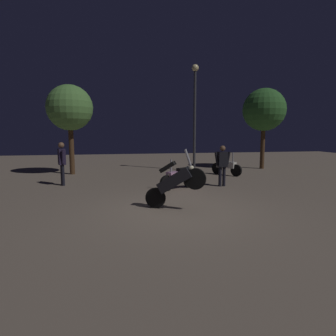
{
  "coord_description": "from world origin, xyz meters",
  "views": [
    {
      "loc": [
        -1.56,
        -7.08,
        2.07
      ],
      "look_at": [
        -0.02,
        1.2,
        1.0
      ],
      "focal_mm": 30.43,
      "sensor_mm": 36.0,
      "label": 1
    }
  ],
  "objects_px": {
    "motorcycle_pink_parked_left": "(179,177)",
    "person_rider_beside": "(62,160)",
    "motorcycle_black_foreground": "(175,182)",
    "motorcycle_white_parked_right": "(226,166)",
    "streetlamp_near": "(195,105)",
    "person_bystander_far": "(222,162)"
  },
  "relations": [
    {
      "from": "motorcycle_black_foreground",
      "to": "streetlamp_near",
      "type": "distance_m",
      "value": 8.3
    },
    {
      "from": "person_rider_beside",
      "to": "streetlamp_near",
      "type": "xyz_separation_m",
      "value": [
        6.19,
        3.17,
        2.46
      ]
    },
    {
      "from": "person_rider_beside",
      "to": "person_bystander_far",
      "type": "height_order",
      "value": "person_rider_beside"
    },
    {
      "from": "person_rider_beside",
      "to": "person_bystander_far",
      "type": "distance_m",
      "value": 6.17
    },
    {
      "from": "motorcycle_black_foreground",
      "to": "streetlamp_near",
      "type": "height_order",
      "value": "streetlamp_near"
    },
    {
      "from": "motorcycle_pink_parked_left",
      "to": "motorcycle_white_parked_right",
      "type": "xyz_separation_m",
      "value": [
        3.0,
        2.9,
        0.0
      ]
    },
    {
      "from": "motorcycle_black_foreground",
      "to": "person_rider_beside",
      "type": "distance_m",
      "value": 5.53
    },
    {
      "from": "motorcycle_pink_parked_left",
      "to": "person_rider_beside",
      "type": "height_order",
      "value": "person_rider_beside"
    },
    {
      "from": "person_bystander_far",
      "to": "streetlamp_near",
      "type": "relative_size",
      "value": 0.28
    },
    {
      "from": "motorcycle_pink_parked_left",
      "to": "person_bystander_far",
      "type": "distance_m",
      "value": 1.83
    },
    {
      "from": "motorcycle_black_foreground",
      "to": "person_bystander_far",
      "type": "xyz_separation_m",
      "value": [
        2.47,
        2.91,
        0.18
      ]
    },
    {
      "from": "motorcycle_black_foreground",
      "to": "motorcycle_white_parked_right",
      "type": "bearing_deg",
      "value": 84.17
    },
    {
      "from": "streetlamp_near",
      "to": "motorcycle_black_foreground",
      "type": "bearing_deg",
      "value": -109.54
    },
    {
      "from": "motorcycle_black_foreground",
      "to": "motorcycle_pink_parked_left",
      "type": "height_order",
      "value": "motorcycle_black_foreground"
    },
    {
      "from": "motorcycle_black_foreground",
      "to": "person_bystander_far",
      "type": "bearing_deg",
      "value": 77.61
    },
    {
      "from": "motorcycle_white_parked_right",
      "to": "person_bystander_far",
      "type": "relative_size",
      "value": 0.92
    },
    {
      "from": "streetlamp_near",
      "to": "person_rider_beside",
      "type": "bearing_deg",
      "value": -152.9
    },
    {
      "from": "person_bystander_far",
      "to": "motorcycle_black_foreground",
      "type": "bearing_deg",
      "value": 136.48
    },
    {
      "from": "motorcycle_pink_parked_left",
      "to": "person_bystander_far",
      "type": "xyz_separation_m",
      "value": [
        1.75,
        0.24,
        0.48
      ]
    },
    {
      "from": "motorcycle_pink_parked_left",
      "to": "motorcycle_white_parked_right",
      "type": "relative_size",
      "value": 1.06
    },
    {
      "from": "motorcycle_pink_parked_left",
      "to": "motorcycle_white_parked_right",
      "type": "distance_m",
      "value": 4.17
    },
    {
      "from": "motorcycle_pink_parked_left",
      "to": "person_rider_beside",
      "type": "distance_m",
      "value": 4.59
    }
  ]
}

